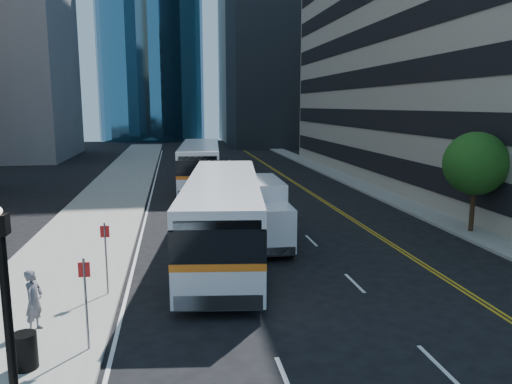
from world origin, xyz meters
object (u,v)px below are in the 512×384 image
box_truck (261,211)px  lamp_post (8,324)px  bus_rear (200,164)px  trash_can (25,351)px  bus_front (223,214)px  street_tree (476,164)px  pedestrian (34,301)px

box_truck → lamp_post: bearing=-114.8°
bus_rear → trash_can: 28.58m
lamp_post → bus_rear: lamp_post is taller
bus_front → street_tree: bearing=15.4°
pedestrian → trash_can: bearing=-155.0°
street_tree → lamp_post: 22.82m
street_tree → bus_front: 13.26m
street_tree → pedestrian: bearing=-155.7°
bus_rear → pedestrian: (-6.08, -25.79, -0.84)m
lamp_post → trash_can: lamp_post is taller
trash_can → pedestrian: 2.24m
box_truck → trash_can: box_truck is taller
trash_can → street_tree: bearing=29.9°
box_truck → trash_can: bearing=-124.0°
lamp_post → bus_rear: 31.60m
bus_rear → trash_can: bus_rear is taller
lamp_post → pedestrian: (-1.08, 5.40, -1.67)m
box_truck → bus_rear: bearing=98.2°
bus_front → pedestrian: (-6.08, -6.68, -0.85)m
bus_rear → box_truck: 17.28m
bus_front → box_truck: size_ratio=2.19×
pedestrian → lamp_post: bearing=-152.0°
lamp_post → box_truck: lamp_post is taller
bus_rear → box_truck: size_ratio=2.17×
bus_rear → street_tree: bearing=-48.6°
bus_rear → box_truck: bearing=-79.1°
lamp_post → pedestrian: size_ratio=2.52×
street_tree → lamp_post: street_tree is taller
bus_rear → box_truck: bus_rear is taller
street_tree → trash_can: street_tree is taller
lamp_post → box_truck: 15.71m
lamp_post → trash_can: bearing=103.3°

